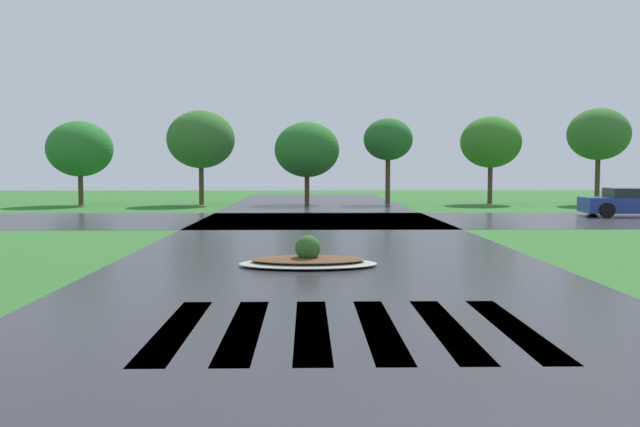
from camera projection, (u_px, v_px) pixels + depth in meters
The scene contains 6 objects.
asphalt_roadway at pixel (332, 271), 13.86m from camera, with size 9.79×80.00×0.01m, color #2B2B30.
asphalt_cross_road at pixel (320, 220), 27.37m from camera, with size 90.00×8.81×0.01m, color #2B2B30.
crosswalk_stripes at pixel (346, 328), 8.91m from camera, with size 4.95×3.56×0.01m.
median_island at pixel (308, 260), 14.53m from camera, with size 3.02×1.62×0.68m.
car_dark_suv at pixel (634, 203), 29.42m from camera, with size 4.62×2.51×1.25m.
background_treeline at pixel (329, 143), 38.92m from camera, with size 33.60×4.85×5.62m.
Camera 1 is at (-0.51, -3.73, 2.14)m, focal length 37.52 mm.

